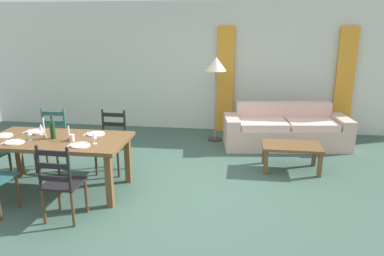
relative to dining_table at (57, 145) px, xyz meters
The scene contains 27 objects.
ground_plane 1.72m from the dining_table, ahead, with size 9.60×9.60×0.02m, color #3A574A.
wall_far 3.83m from the dining_table, 65.28° to the left, with size 9.60×0.16×2.70m, color silver.
curtain_panel_left 3.92m from the dining_table, 57.46° to the left, with size 0.35×0.08×2.20m, color orange.
curtain_panel_right 5.59m from the dining_table, 36.16° to the left, with size 0.35×0.08×2.20m, color orange.
dining_table is the anchor object (origin of this frame).
dining_chair_near_right 0.91m from the dining_table, 61.19° to the right, with size 0.43×0.41×0.96m.
dining_chair_far_left 0.89m from the dining_table, 124.03° to the left, with size 0.43×0.41×0.96m.
dining_chair_far_right 0.92m from the dining_table, 57.87° to the left, with size 0.44×0.42×0.96m.
dinner_plate_near_left 0.52m from the dining_table, 150.95° to the right, with size 0.24×0.24×0.02m, color white.
fork_near_left 0.66m from the dining_table, 157.38° to the right, with size 0.02×0.17×0.01m, color silver.
dinner_plate_near_right 0.52m from the dining_table, 29.05° to the right, with size 0.24×0.24×0.02m, color white.
fork_near_right 0.40m from the dining_table, 39.81° to the right, with size 0.02×0.17×0.01m, color silver.
dinner_plate_far_left 0.52m from the dining_table, 150.95° to the left, with size 0.24×0.24×0.02m, color white.
fork_far_left 0.66m from the dining_table, 157.38° to the left, with size 0.02×0.17×0.01m, color silver.
dinner_plate_far_right 0.52m from the dining_table, 29.05° to the left, with size 0.24×0.24×0.02m, color white.
fork_far_right 0.40m from the dining_table, 39.81° to the left, with size 0.02×0.17×0.01m, color silver.
dinner_plate_head_west 0.79m from the dining_table, behind, with size 0.24×0.24×0.02m, color white.
wine_bottle 0.21m from the dining_table, behind, with size 0.07×0.07×0.32m.
wine_glass_near_left 0.39m from the dining_table, 158.05° to the right, with size 0.06×0.06×0.16m.
wine_glass_near_right 0.64m from the dining_table, 13.58° to the right, with size 0.06×0.06×0.16m.
wine_glass_far_left 0.38m from the dining_table, 155.42° to the left, with size 0.06×0.06×0.16m.
coffee_cup_primary 0.30m from the dining_table, 16.55° to the right, with size 0.07×0.07×0.09m, color beige.
candle_tall 0.25m from the dining_table, behind, with size 0.05×0.05×0.28m.
candle_short 0.25m from the dining_table, 11.31° to the right, with size 0.05×0.05×0.20m.
couch 4.08m from the dining_table, 36.06° to the left, with size 2.36×1.09×0.80m.
coffee_table 3.48m from the dining_table, 19.91° to the left, with size 0.90×0.56×0.42m.
standing_lamp 3.32m from the dining_table, 52.96° to the left, with size 0.40×0.40×1.64m.
Camera 1 is at (0.87, -4.51, 2.23)m, focal length 34.11 mm.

